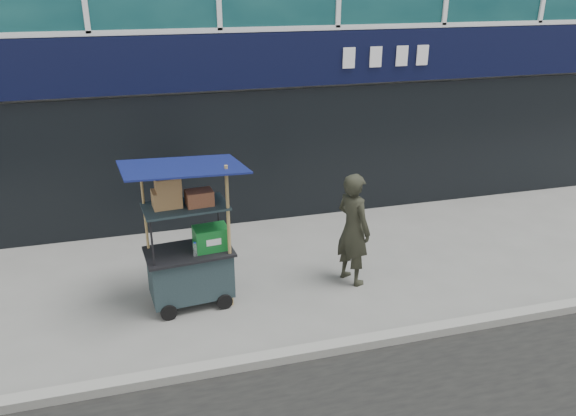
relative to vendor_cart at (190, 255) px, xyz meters
name	(u,v)px	position (x,y,z in m)	size (l,w,h in m)	color
ground	(284,350)	(0.93, -1.38, -0.72)	(80.00, 80.00, 0.00)	slate
curb	(288,355)	(0.93, -1.58, -0.66)	(80.00, 0.18, 0.12)	gray
vendor_cart	(190,255)	(0.00, 0.00, 0.00)	(1.62, 1.22, 2.07)	black
vendor_man	(353,229)	(2.33, -0.02, 0.12)	(0.61, 0.40, 1.68)	black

